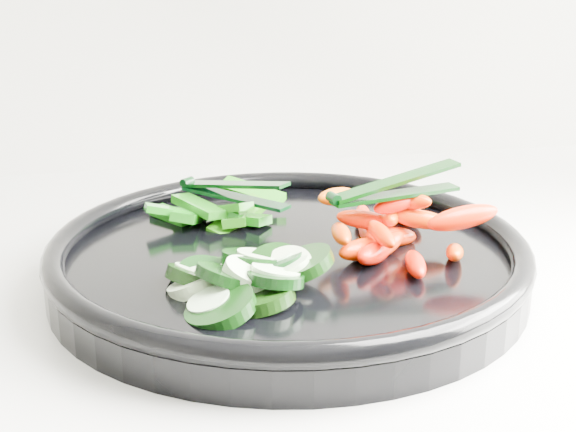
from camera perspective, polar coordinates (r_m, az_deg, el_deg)
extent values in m
cylinder|color=black|center=(0.63, 0.00, -3.64)|extent=(0.41, 0.41, 0.02)
torus|color=black|center=(0.63, 0.00, -2.08)|extent=(0.42, 0.42, 0.02)
cylinder|color=black|center=(0.53, -4.79, -6.57)|extent=(0.07, 0.07, 0.03)
cylinder|color=#D1F4C3|center=(0.53, -5.59, -6.17)|extent=(0.04, 0.04, 0.02)
cylinder|color=black|center=(0.57, -6.41, -4.44)|extent=(0.06, 0.07, 0.03)
cylinder|color=#B1CFA5|center=(0.58, -6.67, -4.15)|extent=(0.04, 0.05, 0.02)
cylinder|color=black|center=(0.58, -5.97, -4.29)|extent=(0.05, 0.04, 0.02)
cylinder|color=beige|center=(0.56, -6.10, -4.85)|extent=(0.04, 0.04, 0.02)
cylinder|color=black|center=(0.54, -1.99, -5.84)|extent=(0.06, 0.06, 0.02)
cylinder|color=#E2F8C7|center=(0.55, -1.43, -5.52)|extent=(0.04, 0.04, 0.02)
cylinder|color=black|center=(0.59, -3.90, -3.69)|extent=(0.06, 0.06, 0.02)
cylinder|color=#DBEEBE|center=(0.59, -3.42, -3.61)|extent=(0.04, 0.04, 0.02)
cylinder|color=black|center=(0.57, -4.33, -4.67)|extent=(0.06, 0.06, 0.01)
cylinder|color=#CDEBBC|center=(0.57, -4.99, -4.33)|extent=(0.04, 0.04, 0.01)
cylinder|color=black|center=(0.58, -5.58, -4.22)|extent=(0.06, 0.06, 0.02)
cylinder|color=beige|center=(0.58, -6.13, -4.08)|extent=(0.04, 0.04, 0.02)
cylinder|color=black|center=(0.56, -4.51, -4.89)|extent=(0.06, 0.06, 0.03)
cylinder|color=beige|center=(0.56, -6.77, -4.93)|extent=(0.05, 0.05, 0.02)
cylinder|color=black|center=(0.57, 1.03, -3.45)|extent=(0.06, 0.06, 0.03)
cylinder|color=beige|center=(0.56, 0.16, -3.70)|extent=(0.04, 0.04, 0.02)
cylinder|color=black|center=(0.58, -2.50, -3.13)|extent=(0.07, 0.07, 0.02)
cylinder|color=beige|center=(0.58, -2.01, -3.10)|extent=(0.05, 0.05, 0.02)
cylinder|color=black|center=(0.55, -4.59, -4.28)|extent=(0.04, 0.04, 0.03)
cylinder|color=beige|center=(0.55, -2.85, -4.19)|extent=(0.05, 0.05, 0.03)
cylinder|color=black|center=(0.57, -0.85, -3.59)|extent=(0.05, 0.05, 0.03)
cylinder|color=beige|center=(0.56, 0.03, -3.59)|extent=(0.04, 0.04, 0.03)
cylinder|color=black|center=(0.57, -0.73, -3.27)|extent=(0.05, 0.05, 0.02)
cylinder|color=beige|center=(0.58, -0.90, -3.08)|extent=(0.04, 0.03, 0.02)
cylinder|color=black|center=(0.54, -0.91, -4.50)|extent=(0.05, 0.05, 0.02)
cylinder|color=#E1FBC9|center=(0.55, -0.91, -4.15)|extent=(0.05, 0.05, 0.02)
ellipsoid|color=red|center=(0.62, 6.97, -2.12)|extent=(0.05, 0.04, 0.02)
ellipsoid|color=#FF2B00|center=(0.62, 5.44, -2.34)|extent=(0.05, 0.04, 0.03)
ellipsoid|color=red|center=(0.59, 9.06, -3.41)|extent=(0.02, 0.04, 0.02)
ellipsoid|color=#EB2400|center=(0.66, 5.93, -0.97)|extent=(0.02, 0.04, 0.02)
ellipsoid|color=#E94800|center=(0.62, 11.76, -2.54)|extent=(0.03, 0.04, 0.02)
ellipsoid|color=#FF1600|center=(0.65, 5.93, -1.31)|extent=(0.02, 0.05, 0.02)
ellipsoid|color=red|center=(0.61, 6.14, -2.65)|extent=(0.05, 0.05, 0.03)
ellipsoid|color=#F13700|center=(0.64, 7.31, -1.48)|extent=(0.05, 0.03, 0.03)
ellipsoid|color=#E44100|center=(0.70, 8.31, 0.31)|extent=(0.03, 0.06, 0.03)
ellipsoid|color=#E63000|center=(0.69, 5.34, -0.03)|extent=(0.02, 0.04, 0.02)
ellipsoid|color=#F32700|center=(0.61, 3.80, -1.27)|extent=(0.02, 0.05, 0.02)
ellipsoid|color=#FF1900|center=(0.68, 8.64, 0.74)|extent=(0.03, 0.05, 0.03)
ellipsoid|color=red|center=(0.65, 7.26, -0.03)|extent=(0.03, 0.05, 0.02)
ellipsoid|color=#FF2600|center=(0.61, 6.65, -1.29)|extent=(0.02, 0.05, 0.02)
ellipsoid|color=#FF3700|center=(0.64, 5.36, -0.25)|extent=(0.05, 0.01, 0.02)
ellipsoid|color=#F55A00|center=(0.64, 9.41, -0.24)|extent=(0.05, 0.03, 0.02)
ellipsoid|color=#FF4600|center=(0.64, 8.57, 1.07)|extent=(0.04, 0.04, 0.02)
ellipsoid|color=#F15200|center=(0.65, 3.54, 1.40)|extent=(0.04, 0.04, 0.02)
ellipsoid|color=#FF1D00|center=(0.63, 7.63, 0.85)|extent=(0.04, 0.02, 0.02)
ellipsoid|color=#FF2500|center=(0.61, 12.32, -0.11)|extent=(0.06, 0.02, 0.03)
cube|color=#206709|center=(0.70, -3.65, -0.12)|extent=(0.03, 0.06, 0.02)
cube|color=#0E6609|center=(0.70, -3.22, 0.11)|extent=(0.05, 0.06, 0.03)
cube|color=#0D700A|center=(0.69, -3.25, -0.19)|extent=(0.05, 0.05, 0.02)
cube|color=#246C0A|center=(0.70, -3.52, -0.08)|extent=(0.06, 0.06, 0.02)
cube|color=#176709|center=(0.71, -8.25, 0.07)|extent=(0.04, 0.05, 0.01)
cube|color=#0F6C0A|center=(0.70, -6.85, -0.04)|extent=(0.04, 0.07, 0.03)
cube|color=#216A0A|center=(0.69, -4.38, 0.54)|extent=(0.04, 0.05, 0.02)
cube|color=#0A6E0B|center=(0.69, -8.41, 0.35)|extent=(0.04, 0.02, 0.02)
cube|color=#09610E|center=(0.70, -6.39, 0.69)|extent=(0.04, 0.06, 0.01)
cube|color=#0C6C0A|center=(0.73, -2.57, 1.70)|extent=(0.06, 0.05, 0.02)
cylinder|color=black|center=(0.60, 3.26, 1.28)|extent=(0.01, 0.01, 0.01)
cube|color=black|center=(0.63, 7.69, 1.51)|extent=(0.11, 0.04, 0.00)
cube|color=black|center=(0.63, 7.73, 2.51)|extent=(0.11, 0.04, 0.02)
cylinder|color=black|center=(0.73, -7.18, 2.42)|extent=(0.01, 0.01, 0.01)
cube|color=black|center=(0.70, -3.83, 1.35)|extent=(0.09, 0.09, 0.00)
cube|color=black|center=(0.70, -3.85, 2.25)|extent=(0.09, 0.09, 0.02)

